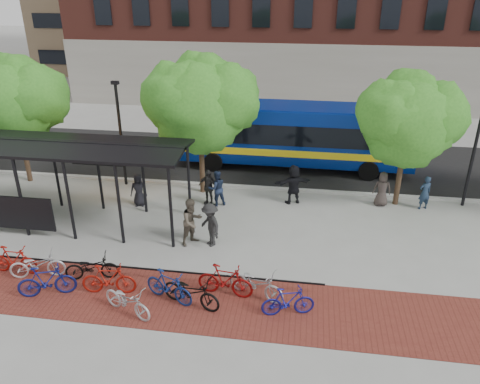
# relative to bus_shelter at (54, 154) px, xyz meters

# --- Properties ---
(ground) EXTENTS (160.00, 160.00, 0.00)m
(ground) POSITION_rel_bus_shelter_xyz_m (8.13, 0.48, -3.00)
(ground) COLOR #9E9E99
(ground) RESTS_ON ground
(asphalt_street) EXTENTS (160.00, 8.00, 0.01)m
(asphalt_street) POSITION_rel_bus_shelter_xyz_m (8.13, 8.48, -2.99)
(asphalt_street) COLOR black
(asphalt_street) RESTS_ON ground
(curb) EXTENTS (160.00, 0.25, 0.12)m
(curb) POSITION_rel_bus_shelter_xyz_m (8.13, 4.48, -2.94)
(curb) COLOR #B7B7B2
(curb) RESTS_ON ground
(brick_strip) EXTENTS (24.00, 3.00, 0.01)m
(brick_strip) POSITION_rel_bus_shelter_xyz_m (6.13, -4.52, -3.00)
(brick_strip) COLOR maroon
(brick_strip) RESTS_ON ground
(bike_rack_rail) EXTENTS (12.00, 0.05, 0.95)m
(bike_rack_rail) POSITION_rel_bus_shelter_xyz_m (4.83, -3.62, -3.00)
(bike_rack_rail) COLOR black
(bike_rack_rail) RESTS_ON ground
(bus_shelter) EXTENTS (10.60, 3.07, 3.60)m
(bus_shelter) POSITION_rel_bus_shelter_xyz_m (0.00, 0.00, 0.00)
(bus_shelter) COLOR black
(bus_shelter) RESTS_ON ground
(tree_a) EXTENTS (4.90, 4.00, 6.18)m
(tree_a) POSITION_rel_bus_shelter_xyz_m (-3.77, 3.83, 1.24)
(tree_a) COLOR #382619
(tree_a) RESTS_ON ground
(tree_b) EXTENTS (5.15, 4.20, 6.47)m
(tree_b) POSITION_rel_bus_shelter_xyz_m (5.23, 3.83, 1.46)
(tree_b) COLOR #382619
(tree_b) RESTS_ON ground
(tree_c) EXTENTS (4.66, 3.80, 5.92)m
(tree_c) POSITION_rel_bus_shelter_xyz_m (14.22, 3.83, 1.06)
(tree_c) COLOR #382619
(tree_c) RESTS_ON ground
(lamp_post_left) EXTENTS (0.35, 0.20, 5.12)m
(lamp_post_left) POSITION_rel_bus_shelter_xyz_m (1.13, 4.08, -0.25)
(lamp_post_left) COLOR black
(lamp_post_left) RESTS_ON ground
(lamp_post_right) EXTENTS (0.35, 0.20, 5.12)m
(lamp_post_right) POSITION_rel_bus_shelter_xyz_m (17.13, 4.08, -0.25)
(lamp_post_right) COLOR black
(lamp_post_right) RESTS_ON ground
(bus) EXTENTS (12.56, 3.07, 3.39)m
(bus) POSITION_rel_bus_shelter_xyz_m (9.14, 7.75, -1.05)
(bus) COLOR navy
(bus) RESTS_ON ground
(bike_1) EXTENTS (1.75, 0.49, 1.05)m
(bike_1) POSITION_rel_bus_shelter_xyz_m (0.17, -3.88, -2.47)
(bike_1) COLOR #A0160E
(bike_1) RESTS_ON ground
(bike_2) EXTENTS (1.97, 1.13, 0.98)m
(bike_2) POSITION_rel_bus_shelter_xyz_m (1.10, -3.99, -2.51)
(bike_2) COLOR #BDBCBF
(bike_2) RESTS_ON ground
(bike_3) EXTENTS (1.90, 1.11, 1.10)m
(bike_3) POSITION_rel_bus_shelter_xyz_m (1.97, -4.91, -2.45)
(bike_3) COLOR navy
(bike_3) RESTS_ON ground
(bike_4) EXTENTS (1.88, 1.04, 0.94)m
(bike_4) POSITION_rel_bus_shelter_xyz_m (2.99, -3.82, -2.53)
(bike_4) COLOR black
(bike_4) RESTS_ON ground
(bike_5) EXTENTS (1.83, 0.72, 1.07)m
(bike_5) POSITION_rel_bus_shelter_xyz_m (3.89, -4.50, -2.46)
(bike_5) COLOR #9D180E
(bike_5) RESTS_ON ground
(bike_6) EXTENTS (1.96, 1.36, 0.97)m
(bike_6) POSITION_rel_bus_shelter_xyz_m (4.87, -5.38, -2.51)
(bike_6) COLOR #B2B2B4
(bike_6) RESTS_ON ground
(bike_7) EXTENTS (1.86, 1.15, 1.08)m
(bike_7) POSITION_rel_bus_shelter_xyz_m (5.93, -4.58, -2.46)
(bike_7) COLOR navy
(bike_7) RESTS_ON ground
(bike_8) EXTENTS (2.12, 1.25, 1.05)m
(bike_8) POSITION_rel_bus_shelter_xyz_m (6.69, -4.72, -2.47)
(bike_8) COLOR black
(bike_8) RESTS_ON ground
(bike_9) EXTENTS (1.91, 0.76, 1.12)m
(bike_9) POSITION_rel_bus_shelter_xyz_m (7.65, -4.03, -2.44)
(bike_9) COLOR maroon
(bike_9) RESTS_ON ground
(bike_10) EXTENTS (2.10, 1.41, 1.04)m
(bike_10) POSITION_rel_bus_shelter_xyz_m (8.64, -3.96, -2.48)
(bike_10) COLOR #B3B2B5
(bike_10) RESTS_ON ground
(bike_11) EXTENTS (1.71, 0.86, 0.99)m
(bike_11) POSITION_rel_bus_shelter_xyz_m (9.71, -4.72, -2.50)
(bike_11) COLOR navy
(bike_11) RESTS_ON ground
(pedestrian_0) EXTENTS (0.82, 0.61, 1.52)m
(pedestrian_0) POSITION_rel_bus_shelter_xyz_m (2.63, 1.91, -2.24)
(pedestrian_0) COLOR black
(pedestrian_0) RESTS_ON ground
(pedestrian_2) EXTENTS (1.01, 0.93, 1.66)m
(pedestrian_2) POSITION_rel_bus_shelter_xyz_m (6.10, 2.44, -2.17)
(pedestrian_2) COLOR #1C2842
(pedestrian_2) RESTS_ON ground
(pedestrian_4) EXTENTS (1.06, 0.73, 1.67)m
(pedestrian_4) POSITION_rel_bus_shelter_xyz_m (5.69, 2.50, -2.16)
(pedestrian_4) COLOR #292929
(pedestrian_4) RESTS_ON ground
(pedestrian_5) EXTENTS (1.77, 1.14, 1.83)m
(pedestrian_5) POSITION_rel_bus_shelter_xyz_m (9.49, 3.19, -2.08)
(pedestrian_5) COLOR black
(pedestrian_5) RESTS_ON ground
(pedestrian_6) EXTENTS (0.79, 0.51, 1.60)m
(pedestrian_6) POSITION_rel_bus_shelter_xyz_m (13.43, 3.53, -2.20)
(pedestrian_6) COLOR #39312E
(pedestrian_6) RESTS_ON ground
(pedestrian_7) EXTENTS (0.67, 0.56, 1.56)m
(pedestrian_7) POSITION_rel_bus_shelter_xyz_m (15.25, 3.45, -2.22)
(pedestrian_7) COLOR #1E2F47
(pedestrian_7) RESTS_ON ground
(pedestrian_8) EXTENTS (1.12, 1.15, 1.87)m
(pedestrian_8) POSITION_rel_bus_shelter_xyz_m (5.82, -0.98, -2.06)
(pedestrian_8) COLOR brown
(pedestrian_8) RESTS_ON ground
(pedestrian_9) EXTENTS (1.24, 1.27, 1.75)m
(pedestrian_9) POSITION_rel_bus_shelter_xyz_m (6.53, -1.02, -2.12)
(pedestrian_9) COLOR black
(pedestrian_9) RESTS_ON ground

